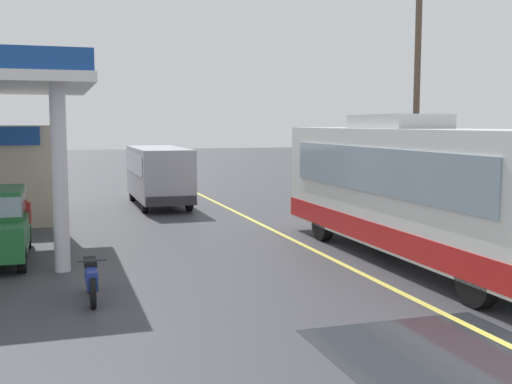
{
  "coord_description": "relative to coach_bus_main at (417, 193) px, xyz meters",
  "views": [
    {
      "loc": [
        -6.65,
        -6.27,
        3.45
      ],
      "look_at": [
        -1.5,
        10.0,
        1.6
      ],
      "focal_mm": 44.39,
      "sensor_mm": 36.0,
      "label": 1
    }
  ],
  "objects": [
    {
      "name": "ground",
      "position": [
        -1.92,
        12.54,
        -1.72
      ],
      "size": [
        120.0,
        120.0,
        0.0
      ],
      "primitive_type": "plane",
      "color": "#38383D"
    },
    {
      "name": "lane_divider_stripe",
      "position": [
        -1.92,
        7.54,
        -1.72
      ],
      "size": [
        0.16,
        50.0,
        0.01
      ],
      "primitive_type": "cube",
      "color": "#D8CC4C",
      "rests_on": "ground"
    },
    {
      "name": "wet_puddle_patch",
      "position": [
        -3.14,
        -5.76,
        -1.72
      ],
      "size": [
        3.41,
        3.28,
        0.01
      ],
      "primitive_type": "cube",
      "color": "#26282D",
      "rests_on": "ground"
    },
    {
      "name": "coach_bus_main",
      "position": [
        0.0,
        0.0,
        0.0
      ],
      "size": [
        2.6,
        11.04,
        3.69
      ],
      "color": "white",
      "rests_on": "ground"
    },
    {
      "name": "minibus_opposing_lane",
      "position": [
        -4.47,
        12.8,
        -0.25
      ],
      "size": [
        2.04,
        6.13,
        2.44
      ],
      "color": "#A5A5AD",
      "rests_on": "ground"
    },
    {
      "name": "motorcycle_parked_forecourt",
      "position": [
        -7.99,
        -1.15,
        -1.28
      ],
      "size": [
        0.55,
        1.8,
        0.92
      ],
      "color": "black",
      "rests_on": "ground"
    },
    {
      "name": "pedestrian_near_pump",
      "position": [
        -9.52,
        4.08,
        -0.79
      ],
      "size": [
        0.55,
        0.22,
        1.66
      ],
      "color": "#33333F",
      "rests_on": "ground"
    },
    {
      "name": "utility_pole_roadside",
      "position": [
        4.42,
        7.3,
        2.87
      ],
      "size": [
        1.8,
        0.24,
        8.82
      ],
      "color": "brown",
      "rests_on": "ground"
    }
  ]
}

